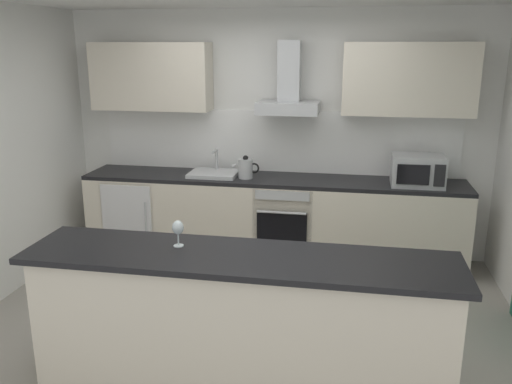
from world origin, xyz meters
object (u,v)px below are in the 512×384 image
Objects in this scene: range_hood at (289,91)px; wine_glass at (178,229)px; refrigerator at (137,214)px; sink at (214,173)px; oven at (285,220)px; microwave at (418,171)px; kettle at (246,168)px.

range_hood is 2.41m from wine_glass.
refrigerator is 1.18× the size of range_hood.
oven is at bearing -0.82° from sink.
microwave reaches higher than kettle.
oven is 4.50× the size of wine_glass.
sink is 2.16m from wine_glass.
oven is 0.69m from kettle.
microwave reaches higher than oven.
oven is 1.42m from microwave.
microwave is at bearing 50.31° from wine_glass.
kettle is at bearing -175.37° from oven.
oven is 1.33m from range_hood.
wine_glass is (0.32, -2.14, 0.13)m from sink.
sink is 1.16m from range_hood.
refrigerator is 1.02m from sink.
kettle is at bearing -179.81° from microwave.
range_hood is (0.77, 0.12, 0.86)m from sink.
oven is 2.25m from wine_glass.
wine_glass is at bearing -101.19° from range_hood.
kettle is at bearing 89.18° from wine_glass.
microwave is 1.73× the size of kettle.
microwave is at bearing -1.23° from oven.
kettle is (0.35, -0.04, 0.08)m from sink.
microwave reaches higher than sink.
refrigerator is 4.78× the size of wine_glass.
microwave is at bearing 0.19° from kettle.
refrigerator is 3.01m from microwave.
kettle is 2.09m from wine_glass.
range_hood is at bearing 8.78° from sink.
refrigerator is at bearing 179.51° from microwave.
wine_glass is (-0.45, -2.26, -0.72)m from range_hood.
kettle is at bearing -1.44° from refrigerator.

